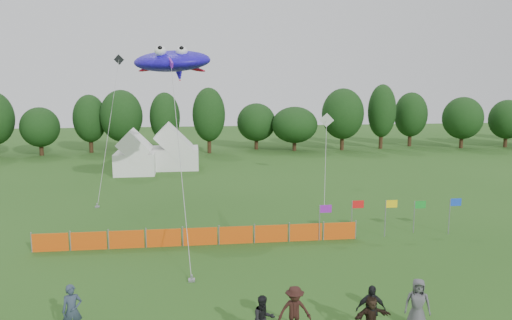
{
  "coord_description": "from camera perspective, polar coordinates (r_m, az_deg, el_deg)",
  "views": [
    {
      "loc": [
        -3.12,
        -18.11,
        9.15
      ],
      "look_at": [
        0.0,
        6.0,
        5.2
      ],
      "focal_mm": 35.0,
      "sensor_mm": 36.0,
      "label": 1
    }
  ],
  "objects": [
    {
      "name": "spectator_f",
      "position": [
        19.16,
        13.03,
        -16.99
      ],
      "size": [
        1.47,
        0.67,
        1.52
      ],
      "primitive_type": "imported",
      "rotation": [
        0.0,
        0.0,
        0.16
      ],
      "color": "black",
      "rests_on": "ground"
    },
    {
      "name": "ground",
      "position": [
        20.53,
        2.25,
        -17.25
      ],
      "size": [
        160.0,
        160.0,
        0.0
      ],
      "primitive_type": "plane",
      "color": "#234C16",
      "rests_on": "ground"
    },
    {
      "name": "spectator_d",
      "position": [
        19.16,
        12.99,
        -16.39
      ],
      "size": [
        1.13,
        0.52,
        1.88
      ],
      "primitive_type": "imported",
      "rotation": [
        0.0,
        0.0,
        -0.06
      ],
      "color": "black",
      "rests_on": "ground"
    },
    {
      "name": "spectator_e",
      "position": [
        20.04,
        17.98,
        -15.37
      ],
      "size": [
        1.08,
        0.87,
        1.92
      ],
      "primitive_type": "imported",
      "rotation": [
        0.0,
        0.0,
        -0.31
      ],
      "color": "#4B4A4F",
      "rests_on": "ground"
    },
    {
      "name": "tent_right",
      "position": [
        52.12,
        -9.36,
        1.0
      ],
      "size": [
        5.04,
        4.03,
        3.56
      ],
      "color": "silver",
      "rests_on": "ground"
    },
    {
      "name": "small_kite_white",
      "position": [
        42.77,
        8.02,
        2.33
      ],
      "size": [
        3.76,
        10.91,
        6.17
      ],
      "color": "silver",
      "rests_on": "ground"
    },
    {
      "name": "stingray_kite",
      "position": [
        35.42,
        -9.51,
        11.02
      ],
      "size": [
        6.88,
        20.64,
        11.36
      ],
      "color": "#230FDF",
      "rests_on": "ground"
    },
    {
      "name": "spectator_c",
      "position": [
        18.73,
        4.42,
        -16.83
      ],
      "size": [
        1.23,
        0.74,
        1.86
      ],
      "primitive_type": "imported",
      "rotation": [
        0.0,
        0.0,
        -0.04
      ],
      "color": "black",
      "rests_on": "ground"
    },
    {
      "name": "tent_left",
      "position": [
        49.98,
        -13.63,
        0.44
      ],
      "size": [
        3.91,
        3.91,
        3.45
      ],
      "color": "white",
      "rests_on": "ground"
    },
    {
      "name": "flag_row",
      "position": [
        30.33,
        14.78,
        -5.81
      ],
      "size": [
        8.73,
        0.74,
        2.2
      ],
      "color": "gray",
      "rests_on": "ground"
    },
    {
      "name": "spectator_b",
      "position": [
        18.21,
        0.87,
        -17.8
      ],
      "size": [
        0.99,
        0.86,
        1.75
      ],
      "primitive_type": "imported",
      "rotation": [
        0.0,
        0.0,
        0.26
      ],
      "color": "black",
      "rests_on": "ground"
    },
    {
      "name": "small_kite_dark",
      "position": [
        40.33,
        -16.28,
        4.83
      ],
      "size": [
        1.71,
        6.46,
        11.15
      ],
      "color": "black",
      "rests_on": "ground"
    },
    {
      "name": "treeline",
      "position": [
        63.41,
        -3.09,
        4.73
      ],
      "size": [
        104.57,
        8.78,
        8.36
      ],
      "color": "#382314",
      "rests_on": "ground"
    },
    {
      "name": "spectator_a",
      "position": [
        19.77,
        -20.27,
        -15.85
      ],
      "size": [
        0.8,
        0.63,
        1.92
      ],
      "primitive_type": "imported",
      "rotation": [
        0.0,
        0.0,
        0.27
      ],
      "color": "#2D394B",
      "rests_on": "ground"
    },
    {
      "name": "barrier_fence",
      "position": [
        28.21,
        -6.4,
        -8.68
      ],
      "size": [
        17.9,
        0.06,
        1.0
      ],
      "color": "#DA4C0C",
      "rests_on": "ground"
    }
  ]
}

